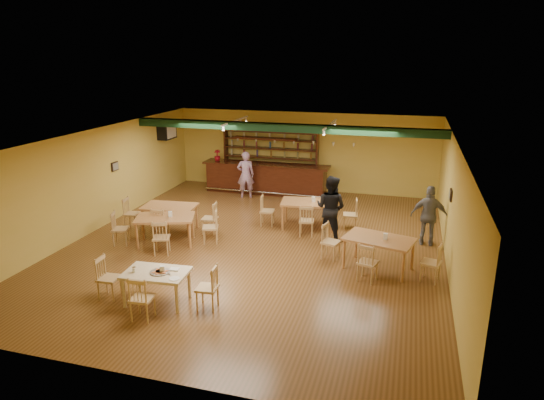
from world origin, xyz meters
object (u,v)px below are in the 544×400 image
(dining_table_d, at_px, (378,254))
(patron_bar, at_px, (246,175))
(dining_table_c, at_px, (166,230))
(near_table, at_px, (157,287))
(dining_table_b, at_px, (308,214))
(dining_table_a, at_px, (170,218))
(bar_counter, at_px, (266,178))
(patron_right_a, at_px, (331,208))

(dining_table_d, xyz_separation_m, patron_bar, (-5.14, 5.00, 0.46))
(dining_table_c, relative_size, near_table, 1.19)
(dining_table_c, bearing_deg, dining_table_b, 15.31)
(dining_table_a, height_order, near_table, dining_table_a)
(near_table, bearing_deg, bar_counter, 87.37)
(dining_table_c, distance_m, patron_right_a, 4.65)
(bar_counter, xyz_separation_m, near_table, (0.24, -8.82, -0.21))
(dining_table_a, relative_size, dining_table_b, 0.96)
(dining_table_a, relative_size, patron_bar, 0.90)
(bar_counter, distance_m, patron_bar, 1.02)
(dining_table_d, bearing_deg, patron_right_a, 145.60)
(patron_bar, height_order, patron_right_a, patron_right_a)
(dining_table_b, height_order, patron_bar, patron_bar)
(near_table, xyz_separation_m, patron_bar, (-0.77, 8.00, 0.51))
(dining_table_a, height_order, patron_bar, patron_bar)
(dining_table_c, height_order, patron_bar, patron_bar)
(bar_counter, distance_m, near_table, 8.83)
(near_table, bearing_deg, patron_right_a, 54.11)
(patron_bar, bearing_deg, patron_right_a, 117.73)
(dining_table_d, distance_m, patron_right_a, 2.31)
(dining_table_a, height_order, patron_right_a, patron_right_a)
(patron_right_a, bearing_deg, dining_table_b, -26.65)
(near_table, bearing_deg, dining_table_d, 30.24)
(dining_table_a, bearing_deg, dining_table_b, 14.68)
(bar_counter, relative_size, patron_right_a, 2.60)
(bar_counter, bearing_deg, dining_table_c, -101.66)
(near_table, relative_size, patron_bar, 0.77)
(patron_bar, bearing_deg, bar_counter, -142.72)
(patron_bar, bearing_deg, dining_table_c, 62.06)
(dining_table_d, height_order, patron_right_a, patron_right_a)
(dining_table_b, relative_size, patron_bar, 0.94)
(dining_table_d, distance_m, patron_bar, 7.18)
(dining_table_d, bearing_deg, dining_table_c, -166.01)
(bar_counter, distance_m, dining_table_b, 4.07)
(near_table, bearing_deg, patron_bar, 91.28)
(dining_table_b, height_order, patron_right_a, patron_right_a)
(dining_table_a, bearing_deg, near_table, -71.61)
(dining_table_c, bearing_deg, patron_right_a, 1.38)
(dining_table_a, xyz_separation_m, near_table, (1.80, -4.06, -0.03))
(bar_counter, height_order, dining_table_c, bar_counter)
(dining_table_a, height_order, dining_table_c, dining_table_c)
(dining_table_a, xyz_separation_m, patron_bar, (1.03, 3.93, 0.47))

